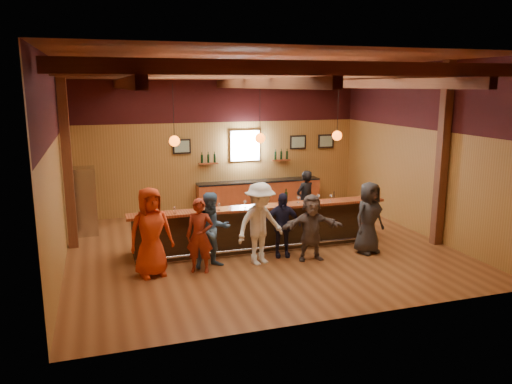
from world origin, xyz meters
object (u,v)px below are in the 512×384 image
(bar_counter, at_px, (259,226))
(back_bar_cabinet, at_px, (259,195))
(stainless_fridge, at_px, (83,201))
(customer_redvest, at_px, (200,236))
(customer_dark, at_px, (369,218))
(customer_orange, at_px, (151,232))
(customer_brown, at_px, (311,227))
(ice_bucket, at_px, (260,201))
(customer_navy, at_px, (282,225))
(customer_white, at_px, (260,224))
(bottle_a, at_px, (286,197))
(customer_denim, at_px, (213,230))
(bartender, at_px, (305,200))

(bar_counter, bearing_deg, back_bar_cabinet, 71.66)
(stainless_fridge, height_order, customer_redvest, stainless_fridge)
(customer_dark, bearing_deg, bar_counter, 135.00)
(back_bar_cabinet, height_order, customer_orange, customer_orange)
(customer_brown, distance_m, ice_bucket, 1.40)
(customer_redvest, bearing_deg, customer_brown, 22.67)
(customer_orange, bearing_deg, customer_navy, -6.66)
(bar_counter, xyz_separation_m, customer_white, (-0.34, -1.17, 0.40))
(customer_orange, xyz_separation_m, customer_white, (2.37, -0.03, -0.02))
(bar_counter, height_order, back_bar_cabinet, bar_counter)
(customer_redvest, height_order, ice_bucket, customer_redvest)
(customer_orange, height_order, customer_brown, customer_orange)
(customer_orange, xyz_separation_m, customer_dark, (5.05, -0.08, -0.08))
(ice_bucket, distance_m, bottle_a, 0.72)
(customer_navy, bearing_deg, bar_counter, 120.50)
(customer_denim, bearing_deg, bottle_a, 12.66)
(customer_brown, bearing_deg, customer_redvest, -172.87)
(customer_orange, relative_size, customer_navy, 1.25)
(bartender, bearing_deg, bottle_a, 29.13)
(customer_orange, distance_m, customer_redvest, 1.02)
(customer_denim, relative_size, customer_dark, 0.98)
(back_bar_cabinet, distance_m, bottle_a, 3.86)
(back_bar_cabinet, relative_size, customer_dark, 2.33)
(stainless_fridge, xyz_separation_m, bottle_a, (4.76, -2.62, 0.34))
(customer_brown, bearing_deg, customer_navy, 150.01)
(customer_navy, height_order, ice_bucket, customer_navy)
(customer_redvest, bearing_deg, customer_dark, 23.50)
(back_bar_cabinet, relative_size, customer_orange, 2.12)
(customer_dark, xyz_separation_m, ice_bucket, (-2.40, 0.92, 0.37))
(bartender, bearing_deg, ice_bucket, 17.45)
(bar_counter, xyz_separation_m, back_bar_cabinet, (1.18, 3.57, -0.05))
(ice_bucket, bearing_deg, customer_denim, -150.49)
(back_bar_cabinet, relative_size, bartender, 2.43)
(customer_redvest, relative_size, customer_white, 0.87)
(bar_counter, relative_size, customer_brown, 4.12)
(customer_brown, distance_m, bartender, 2.50)
(stainless_fridge, bearing_deg, bottle_a, -28.85)
(customer_orange, distance_m, ice_bucket, 2.79)
(bottle_a, bearing_deg, customer_white, -134.70)
(back_bar_cabinet, xyz_separation_m, customer_navy, (-0.89, -4.42, 0.28))
(stainless_fridge, distance_m, customer_denim, 4.45)
(customer_white, bearing_deg, bartender, 28.59)
(customer_redvest, xyz_separation_m, customer_dark, (4.05, 0.02, 0.06))
(back_bar_cabinet, bearing_deg, customer_redvest, -121.00)
(bar_counter, distance_m, customer_brown, 1.55)
(customer_white, xyz_separation_m, ice_bucket, (0.28, 0.86, 0.30))
(customer_brown, distance_m, bottle_a, 1.22)
(bartender, height_order, bottle_a, bartender)
(customer_dark, distance_m, bottle_a, 2.03)
(bar_counter, bearing_deg, customer_brown, -56.46)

